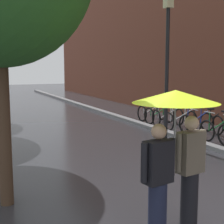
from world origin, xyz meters
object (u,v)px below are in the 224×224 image
Objects in this scene: parked_bicycle_5 at (180,120)px; parked_bicycle_7 at (159,115)px; parked_bicycle_8 at (152,112)px; parked_bicycle_3 at (205,125)px; parked_bicycle_4 at (197,122)px; couple_under_umbrella at (175,135)px; street_lamp_post at (167,59)px; parked_bicycle_6 at (168,117)px; parked_bicycle_2 at (219,129)px.

parked_bicycle_7 is at bearing 89.00° from parked_bicycle_5.
parked_bicycle_3 is at bearing -90.74° from parked_bicycle_8.
parked_bicycle_4 is 0.56× the size of couple_under_umbrella.
parked_bicycle_8 is 4.46m from street_lamp_post.
parked_bicycle_5 is at bearing -89.21° from parked_bicycle_6.
parked_bicycle_3 is at bearing -100.98° from parked_bicycle_4.
parked_bicycle_6 is 0.68m from parked_bicycle_7.
parked_bicycle_2 is 1.00× the size of parked_bicycle_5.
parked_bicycle_2 is at bearing -23.72° from street_lamp_post.
parked_bicycle_4 is at bearing -82.53° from parked_bicycle_6.
parked_bicycle_7 is at bearing 61.17° from street_lamp_post.
couple_under_umbrella is (-4.74, -6.37, 1.04)m from parked_bicycle_5.
parked_bicycle_6 is at bearing 90.79° from parked_bicycle_5.
parked_bicycle_4 is (0.11, 0.58, 0.00)m from parked_bicycle_3.
parked_bicycle_3 is at bearing 46.53° from couple_under_umbrella.
street_lamp_post reaches higher than couple_under_umbrella.
parked_bicycle_3 is 1.03× the size of parked_bicycle_7.
parked_bicycle_6 is at bearing 56.65° from couple_under_umbrella.
parked_bicycle_4 is 2.21m from parked_bicycle_7.
parked_bicycle_5 is at bearing -91.00° from parked_bicycle_7.
parked_bicycle_6 is 1.44m from parked_bicycle_8.
parked_bicycle_5 is 0.96× the size of parked_bicycle_7.
parked_bicycle_5 is 1.50m from parked_bicycle_7.
parked_bicycle_5 is at bearing -93.12° from parked_bicycle_8.
parked_bicycle_3 is at bearing -87.60° from parked_bicycle_6.
parked_bicycle_6 is (-0.09, 2.10, 0.00)m from parked_bicycle_3.
parked_bicycle_2 is 0.96× the size of parked_bicycle_6.
parked_bicycle_4 is at bearing -85.79° from parked_bicycle_7.
street_lamp_post is (-1.50, -1.27, 2.22)m from parked_bicycle_5.
parked_bicycle_6 is at bearing 54.54° from street_lamp_post.
parked_bicycle_3 and parked_bicycle_5 have the same top height.
street_lamp_post is at bearing -118.83° from parked_bicycle_7.
couple_under_umbrella is (-4.93, -5.66, 1.04)m from parked_bicycle_4.
parked_bicycle_3 is 1.07× the size of parked_bicycle_5.
parked_bicycle_2 is 4.22m from parked_bicycle_8.
parked_bicycle_3 is 0.59m from parked_bicycle_4.
parked_bicycle_5 and parked_bicycle_7 have the same top height.
parked_bicycle_3 and parked_bicycle_6 have the same top height.
parked_bicycle_2 is 0.97× the size of parked_bicycle_8.
parked_bicycle_5 and parked_bicycle_6 have the same top height.
couple_under_umbrella reaches higher than parked_bicycle_7.
parked_bicycle_2 is at bearing -94.27° from parked_bicycle_4.
parked_bicycle_8 is at bearing 89.62° from parked_bicycle_2.
parked_bicycle_7 is (0.03, 1.50, 0.00)m from parked_bicycle_5.
street_lamp_post reaches higher than parked_bicycle_2.
parked_bicycle_4 is 7.58m from couple_under_umbrella.
parked_bicycle_3 is at bearing -88.96° from parked_bicycle_7.
parked_bicycle_2 is 2.82m from street_lamp_post.
parked_bicycle_4 is 1.01× the size of parked_bicycle_7.
parked_bicycle_6 is 1.01× the size of parked_bicycle_8.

